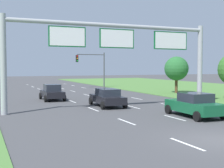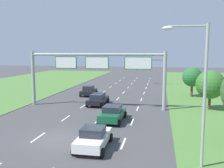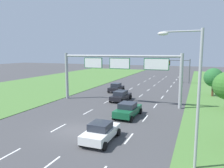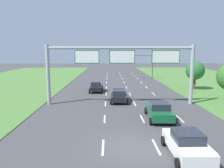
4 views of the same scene
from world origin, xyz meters
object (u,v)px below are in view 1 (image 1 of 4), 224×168
Objects in this scene: car_lead_silver at (107,97)px; car_mid_lane at (52,92)px; traffic_light_mast at (93,63)px; car_near_red at (195,105)px; roadside_tree_far at (176,69)px; sign_gantry at (117,47)px.

car_lead_silver is 7.41m from car_mid_lane.
traffic_light_mast is (9.90, 15.71, 3.09)m from car_mid_lane.
roadside_tree_far is (9.42, 15.66, 2.30)m from car_near_red.
car_lead_silver is at bearing 102.07° from sign_gantry.
traffic_light_mast is at bearing 85.87° from car_near_red.
car_near_red is 7.99m from car_lead_silver.
car_lead_silver is 4.41m from sign_gantry.
traffic_light_mast is 1.21× the size of roadside_tree_far.
car_mid_lane is at bearing 113.54° from sign_gantry.
car_near_red is 15.40m from car_mid_lane.
car_lead_silver is 0.26× the size of sign_gantry.
sign_gantry is at bearing -75.04° from car_lead_silver.
car_near_red is 0.26× the size of sign_gantry.
car_mid_lane is 0.71× the size of traffic_light_mast.
car_mid_lane is (-3.21, 6.68, 0.01)m from car_lead_silver.
traffic_light_mast reaches higher than car_near_red.
sign_gantry is 3.74× the size of roadside_tree_far.
car_mid_lane is 0.86× the size of roadside_tree_far.
car_lead_silver is at bearing -63.66° from car_mid_lane.
car_lead_silver is 0.80× the size of traffic_light_mast.
traffic_light_mast is at bearing 76.26° from car_lead_silver.
sign_gantry is 24.63m from traffic_light_mast.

